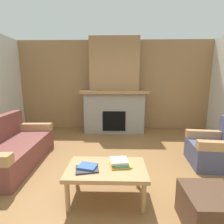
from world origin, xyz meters
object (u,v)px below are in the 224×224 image
Objects in this scene: couch at (11,149)px; armchair at (215,149)px; fireplace at (114,92)px; ottoman at (209,210)px; coffee_table at (106,171)px.

couch and armchair have the same top height.
armchair is at bearing 0.91° from couch.
fireplace is 3.18× the size of armchair.
armchair is 1.63× the size of ottoman.
couch is 3.69m from armchair.
ottoman is (1.03, -3.49, -0.96)m from fireplace.
couch is (-1.84, -2.19, -0.88)m from fireplace.
coffee_table is at bearing -91.07° from fireplace.
armchair is 2.12m from coffee_table.
armchair is at bearing -49.12° from fireplace.
ottoman is at bearing -21.40° from coffee_table.
couch is at bearing -130.13° from fireplace.
fireplace reaches higher than ottoman.
couch is at bearing 153.73° from coffee_table.
couch is at bearing 155.53° from ottoman.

